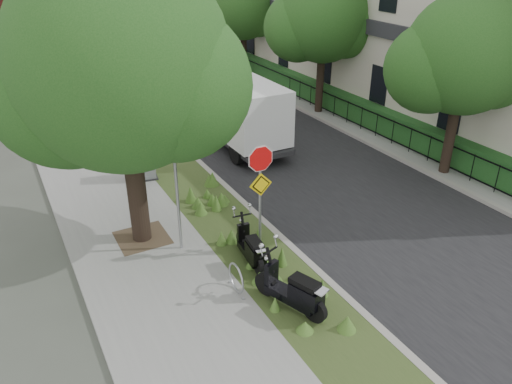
{
  "coord_description": "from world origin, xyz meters",
  "views": [
    {
      "loc": [
        -6.84,
        -9.29,
        7.74
      ],
      "look_at": [
        -0.9,
        1.75,
        1.3
      ],
      "focal_mm": 35.0,
      "sensor_mm": 36.0,
      "label": 1
    }
  ],
  "objects_px": {
    "scooter_far": "(298,295)",
    "utility_cabinet": "(141,161)",
    "sign_assembly": "(260,179)",
    "scooter_near": "(253,252)",
    "box_truck": "(241,111)"
  },
  "relations": [
    {
      "from": "sign_assembly",
      "to": "utility_cabinet",
      "type": "xyz_separation_m",
      "value": [
        -1.43,
        6.05,
        -1.56
      ]
    },
    {
      "from": "sign_assembly",
      "to": "scooter_near",
      "type": "distance_m",
      "value": 1.9
    },
    {
      "from": "scooter_far",
      "to": "box_truck",
      "type": "bearing_deg",
      "value": 70.24
    },
    {
      "from": "scooter_far",
      "to": "box_truck",
      "type": "distance_m",
      "value": 10.4
    },
    {
      "from": "sign_assembly",
      "to": "scooter_far",
      "type": "bearing_deg",
      "value": -99.29
    },
    {
      "from": "scooter_far",
      "to": "sign_assembly",
      "type": "bearing_deg",
      "value": 80.71
    },
    {
      "from": "scooter_near",
      "to": "box_truck",
      "type": "bearing_deg",
      "value": 65.2
    },
    {
      "from": "scooter_far",
      "to": "box_truck",
      "type": "relative_size",
      "value": 0.37
    },
    {
      "from": "scooter_far",
      "to": "box_truck",
      "type": "xyz_separation_m",
      "value": [
        3.5,
        9.75,
        0.95
      ]
    },
    {
      "from": "scooter_far",
      "to": "utility_cabinet",
      "type": "distance_m",
      "value": 8.6
    },
    {
      "from": "scooter_near",
      "to": "utility_cabinet",
      "type": "relative_size",
      "value": 1.3
    },
    {
      "from": "sign_assembly",
      "to": "utility_cabinet",
      "type": "bearing_deg",
      "value": 103.35
    },
    {
      "from": "sign_assembly",
      "to": "scooter_near",
      "type": "xyz_separation_m",
      "value": [
        -0.45,
        -0.42,
        -1.8
      ]
    },
    {
      "from": "utility_cabinet",
      "to": "scooter_near",
      "type": "bearing_deg",
      "value": -81.38
    },
    {
      "from": "scooter_far",
      "to": "utility_cabinet",
      "type": "xyz_separation_m",
      "value": [
        -1.03,
        8.54,
        0.19
      ]
    }
  ]
}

